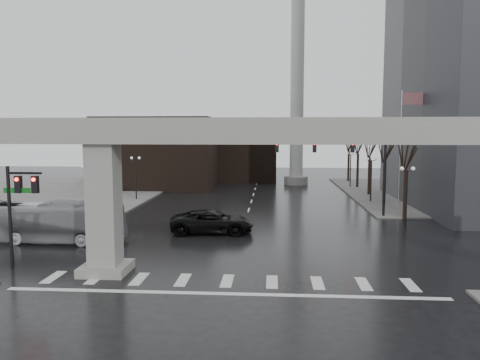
# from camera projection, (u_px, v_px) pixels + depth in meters

# --- Properties ---
(ground) EXTENTS (160.00, 160.00, 0.00)m
(ground) POSITION_uv_depth(u_px,v_px,m) (229.00, 275.00, 26.03)
(ground) COLOR black
(ground) RESTS_ON ground
(sidewalk_ne) EXTENTS (28.00, 36.00, 0.15)m
(sidewalk_ne) POSITION_uv_depth(u_px,v_px,m) (456.00, 194.00, 59.96)
(sidewalk_ne) COLOR slate
(sidewalk_ne) RESTS_ON ground
(sidewalk_nw) EXTENTS (28.00, 36.00, 0.15)m
(sidewalk_nw) POSITION_uv_depth(u_px,v_px,m) (63.00, 190.00, 63.53)
(sidewalk_nw) COLOR slate
(sidewalk_nw) RESTS_ON ground
(elevated_guideway) EXTENTS (48.00, 2.60, 8.70)m
(elevated_guideway) POSITION_uv_depth(u_px,v_px,m) (252.00, 152.00, 25.24)
(elevated_guideway) COLOR gray
(elevated_guideway) RESTS_ON ground
(building_far_left) EXTENTS (16.00, 14.00, 10.00)m
(building_far_left) POSITION_uv_depth(u_px,v_px,m) (160.00, 152.00, 68.16)
(building_far_left) COLOR black
(building_far_left) RESTS_ON ground
(building_far_mid) EXTENTS (10.00, 10.00, 8.00)m
(building_far_mid) POSITION_uv_depth(u_px,v_px,m) (246.00, 156.00, 77.36)
(building_far_mid) COLOR black
(building_far_mid) RESTS_ON ground
(smokestack) EXTENTS (3.60, 3.60, 30.00)m
(smokestack) POSITION_uv_depth(u_px,v_px,m) (297.00, 96.00, 69.90)
(smokestack) COLOR #BABAB5
(smokestack) RESTS_ON ground
(signal_mast_arm) EXTENTS (12.12, 0.43, 8.00)m
(signal_mast_arm) POSITION_uv_depth(u_px,v_px,m) (344.00, 155.00, 43.47)
(signal_mast_arm) COLOR black
(signal_mast_arm) RESTS_ON ground
(signal_left_pole) EXTENTS (2.30, 0.30, 6.00)m
(signal_left_pole) POSITION_uv_depth(u_px,v_px,m) (18.00, 199.00, 26.95)
(signal_left_pole) COLOR black
(signal_left_pole) RESTS_ON ground
(flagpole_assembly) EXTENTS (2.06, 0.12, 12.00)m
(flagpole_assembly) POSITION_uv_depth(u_px,v_px,m) (404.00, 136.00, 46.04)
(flagpole_assembly) COLOR silver
(flagpole_assembly) RESTS_ON ground
(lamp_right_0) EXTENTS (1.22, 0.32, 5.11)m
(lamp_right_0) POSITION_uv_depth(u_px,v_px,m) (407.00, 186.00, 38.64)
(lamp_right_0) COLOR black
(lamp_right_0) RESTS_ON ground
(lamp_right_1) EXTENTS (1.22, 0.32, 5.11)m
(lamp_right_1) POSITION_uv_depth(u_px,v_px,m) (371.00, 172.00, 52.53)
(lamp_right_1) COLOR black
(lamp_right_1) RESTS_ON ground
(lamp_right_2) EXTENTS (1.22, 0.32, 5.11)m
(lamp_right_2) POSITION_uv_depth(u_px,v_px,m) (351.00, 164.00, 66.43)
(lamp_right_2) COLOR black
(lamp_right_2) RESTS_ON ground
(lamp_left_0) EXTENTS (1.22, 0.32, 5.11)m
(lamp_left_0) POSITION_uv_depth(u_px,v_px,m) (89.00, 184.00, 40.49)
(lamp_left_0) COLOR black
(lamp_left_0) RESTS_ON ground
(lamp_left_1) EXTENTS (1.22, 0.32, 5.11)m
(lamp_left_1) POSITION_uv_depth(u_px,v_px,m) (136.00, 171.00, 54.39)
(lamp_left_1) COLOR black
(lamp_left_1) RESTS_ON ground
(lamp_left_2) EXTENTS (1.22, 0.32, 5.11)m
(lamp_left_2) POSITION_uv_depth(u_px,v_px,m) (164.00, 163.00, 68.28)
(lamp_left_2) COLOR black
(lamp_left_2) RESTS_ON ground
(tree_right_0) EXTENTS (1.09, 1.58, 7.50)m
(tree_right_0) POSITION_uv_depth(u_px,v_px,m) (406.00, 189.00, 42.63)
(tree_right_0) COLOR black
(tree_right_0) RESTS_ON ground
(tree_right_1) EXTENTS (1.09, 1.61, 7.67)m
(tree_right_1) POSITION_uv_depth(u_px,v_px,m) (385.00, 179.00, 50.56)
(tree_right_1) COLOR black
(tree_right_1) RESTS_ON ground
(tree_right_2) EXTENTS (1.10, 1.63, 7.85)m
(tree_right_2) POSITION_uv_depth(u_px,v_px,m) (369.00, 172.00, 58.49)
(tree_right_2) COLOR black
(tree_right_2) RESTS_ON ground
(tree_right_3) EXTENTS (1.11, 1.66, 8.02)m
(tree_right_3) POSITION_uv_depth(u_px,v_px,m) (358.00, 167.00, 66.42)
(tree_right_3) COLOR black
(tree_right_3) RESTS_ON ground
(tree_right_4) EXTENTS (1.12, 1.69, 8.19)m
(tree_right_4) POSITION_uv_depth(u_px,v_px,m) (349.00, 163.00, 74.36)
(tree_right_4) COLOR black
(tree_right_4) RESTS_ON ground
(pickup_truck) EXTENTS (6.74, 3.45, 1.82)m
(pickup_truck) POSITION_uv_depth(u_px,v_px,m) (212.00, 222.00, 36.82)
(pickup_truck) COLOR black
(pickup_truck) RESTS_ON ground
(city_bus) EXTENTS (10.70, 2.89, 2.96)m
(city_bus) POSITION_uv_depth(u_px,v_px,m) (51.00, 222.00, 33.65)
(city_bus) COLOR #A1A0A5
(city_bus) RESTS_ON ground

